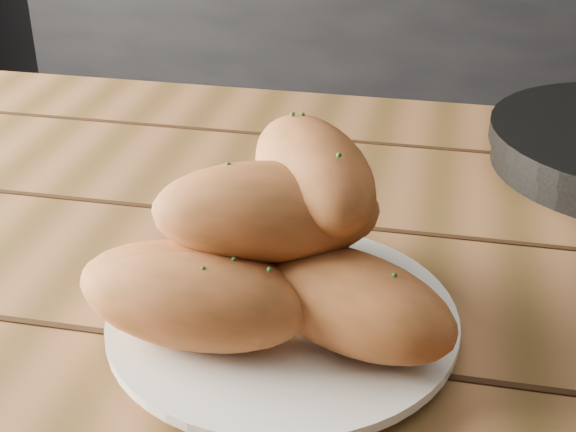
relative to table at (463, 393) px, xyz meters
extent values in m
cube|color=black|center=(0.26, 1.67, -0.20)|extent=(2.80, 0.60, 0.90)
cube|color=#8F5B35|center=(0.00, 0.00, 0.08)|extent=(1.49, 0.91, 0.04)
cylinder|color=brown|center=(-0.65, 0.35, -0.30)|extent=(0.07, 0.07, 0.71)
cylinder|color=white|center=(-0.14, -0.07, 0.10)|extent=(0.24, 0.24, 0.01)
cylinder|color=white|center=(-0.14, -0.07, 0.11)|extent=(0.26, 0.26, 0.01)
ellipsoid|color=#C46436|center=(-0.20, -0.11, 0.15)|extent=(0.17, 0.08, 0.07)
ellipsoid|color=#C46436|center=(-0.09, -0.10, 0.15)|extent=(0.18, 0.13, 0.07)
ellipsoid|color=#C46436|center=(-0.15, -0.01, 0.15)|extent=(0.13, 0.17, 0.07)
ellipsoid|color=#C46436|center=(-0.16, -0.08, 0.20)|extent=(0.17, 0.11, 0.07)
ellipsoid|color=#C46436|center=(-0.13, -0.04, 0.22)|extent=(0.14, 0.17, 0.07)
ellipsoid|color=#C46436|center=(-0.20, -0.12, 0.15)|extent=(0.17, 0.08, 0.07)
camera|label=1|loc=(-0.04, -0.55, 0.47)|focal=50.00mm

